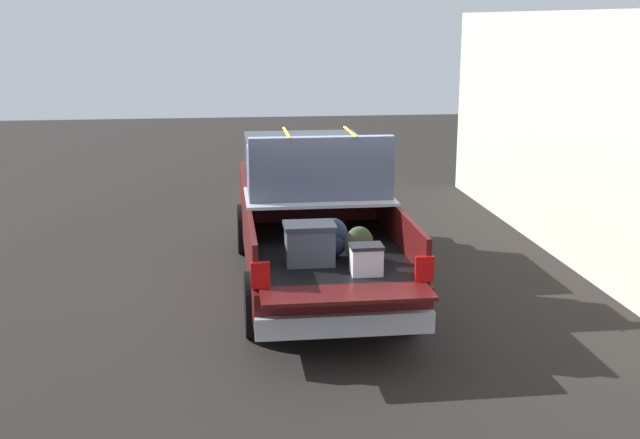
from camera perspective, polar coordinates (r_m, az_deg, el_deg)
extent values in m
plane|color=black|center=(11.29, -0.38, -4.68)|extent=(40.00, 40.00, 0.00)
cube|color=#470F0F|center=(11.11, -0.38, -1.70)|extent=(5.50, 1.92, 0.48)
cube|color=black|center=(9.89, 0.43, -2.13)|extent=(2.80, 1.80, 0.04)
cube|color=#470F0F|center=(9.75, -4.99, -1.02)|extent=(2.80, 0.06, 0.50)
cube|color=#470F0F|center=(9.99, 5.73, -0.67)|extent=(2.80, 0.06, 0.50)
cube|color=#470F0F|center=(11.15, -0.49, 0.96)|extent=(0.06, 1.80, 0.50)
cube|color=#470F0F|center=(8.31, 1.94, -5.34)|extent=(0.55, 1.80, 0.04)
cube|color=#B2B2B7|center=(10.51, -0.12, 1.66)|extent=(1.25, 1.92, 0.04)
cube|color=#470F0F|center=(12.29, -1.12, 2.20)|extent=(2.30, 1.92, 0.50)
cube|color=#2D3842|center=(12.10, -1.08, 4.50)|extent=(1.94, 1.76, 0.53)
cube|color=#470F0F|center=(13.62, -1.71, 3.11)|extent=(0.40, 1.82, 0.38)
cube|color=#B2B2B7|center=(8.59, 1.76, -7.38)|extent=(0.24, 1.92, 0.24)
cube|color=red|center=(8.41, -4.26, -3.97)|extent=(0.06, 0.20, 0.28)
cube|color=red|center=(8.67, 7.45, -3.50)|extent=(0.06, 0.20, 0.28)
cylinder|color=black|center=(12.79, -5.22, -0.66)|extent=(0.78, 0.30, 0.78)
cylinder|color=black|center=(12.96, 2.58, -0.41)|extent=(0.78, 0.30, 0.78)
cylinder|color=black|center=(9.45, -4.47, -6.03)|extent=(0.78, 0.30, 0.78)
cylinder|color=black|center=(9.67, 6.05, -5.57)|extent=(0.78, 0.30, 0.78)
cube|color=#474C56|center=(9.20, -0.75, -1.88)|extent=(0.40, 0.55, 0.43)
cube|color=#31353C|center=(9.13, -0.75, -0.44)|extent=(0.44, 0.59, 0.05)
ellipsoid|color=#283351|center=(9.43, 0.96, -1.31)|extent=(0.20, 0.36, 0.48)
ellipsoid|color=#283351|center=(9.35, 1.05, -1.91)|extent=(0.09, 0.25, 0.21)
ellipsoid|color=#384728|center=(9.27, 2.79, -1.77)|extent=(0.20, 0.34, 0.42)
ellipsoid|color=#384728|center=(9.18, 2.91, -2.34)|extent=(0.09, 0.24, 0.19)
cube|color=white|center=(8.85, 3.32, -2.98)|extent=(0.26, 0.34, 0.30)
cube|color=#262628|center=(8.80, 3.33, -1.92)|extent=(0.28, 0.36, 0.04)
cube|color=#4C5166|center=(10.46, -0.12, 2.89)|extent=(0.85, 1.83, 0.42)
cube|color=#4C5166|center=(10.05, 0.12, 4.80)|extent=(0.16, 1.83, 0.40)
cube|color=#4C5166|center=(10.39, -4.65, 4.56)|extent=(0.61, 0.20, 0.22)
cube|color=#4C5166|center=(10.58, 4.26, 4.74)|extent=(0.61, 0.20, 0.22)
cube|color=yellow|center=(10.32, -2.41, 6.21)|extent=(0.95, 0.03, 0.02)
cube|color=yellow|center=(10.42, 2.15, 6.29)|extent=(0.95, 0.03, 0.02)
cube|color=beige|center=(12.76, 17.79, 5.53)|extent=(11.02, 0.36, 3.76)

